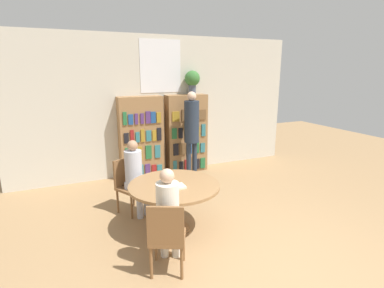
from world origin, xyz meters
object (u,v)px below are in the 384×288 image
object	(u,v)px
seated_reader_left	(136,173)
seated_reader_right	(168,211)
chair_near_camera	(167,235)
chair_left_side	(129,183)
bookshelf_left	(141,138)
librarian_standing	(192,126)
bookshelf_right	(186,134)
flower_vase	(192,80)
reading_table	(174,191)

from	to	relation	value
seated_reader_left	seated_reader_right	distance (m)	1.44
chair_near_camera	chair_left_side	bearing A→B (deg)	117.00
chair_near_camera	seated_reader_right	bearing A→B (deg)	90.00
bookshelf_left	librarian_standing	distance (m)	1.11
chair_left_side	bookshelf_right	bearing A→B (deg)	-166.17
seated_reader_right	bookshelf_left	bearing A→B (deg)	106.48
bookshelf_right	flower_vase	xyz separation A→B (m)	(0.15, 0.00, 1.19)
chair_near_camera	bookshelf_right	bearing A→B (deg)	89.24
librarian_standing	chair_near_camera	bearing A→B (deg)	-118.72
bookshelf_left	reading_table	size ratio (longest dim) A/B	1.34
bookshelf_left	bookshelf_right	size ratio (longest dim) A/B	1.00
bookshelf_left	chair_left_side	xyz separation A→B (m)	(-0.62, -1.51, -0.38)
flower_vase	reading_table	world-z (taller)	flower_vase
bookshelf_right	seated_reader_left	distance (m)	2.30
chair_near_camera	seated_reader_right	xyz separation A→B (m)	(0.08, 0.16, 0.20)
chair_near_camera	chair_left_side	xyz separation A→B (m)	(-0.05, 1.76, 0.00)
seated_reader_right	seated_reader_left	bearing A→B (deg)	117.03
reading_table	librarian_standing	bearing A→B (deg)	59.79
reading_table	bookshelf_right	bearing A→B (deg)	63.54
bookshelf_right	flower_vase	bearing A→B (deg)	1.78
seated_reader_left	reading_table	bearing A→B (deg)	90.00
flower_vase	chair_near_camera	xyz separation A→B (m)	(-1.76, -3.28, -1.57)
reading_table	seated_reader_left	bearing A→B (deg)	118.58
seated_reader_right	chair_left_side	bearing A→B (deg)	119.94
reading_table	flower_vase	bearing A→B (deg)	60.82
reading_table	chair_left_side	bearing A→B (deg)	118.58
seated_reader_left	chair_left_side	bearing A→B (deg)	-90.00
chair_near_camera	librarian_standing	world-z (taller)	librarian_standing
bookshelf_right	seated_reader_right	xyz separation A→B (m)	(-1.53, -3.11, -0.18)
seated_reader_right	reading_table	bearing A→B (deg)	90.00
reading_table	seated_reader_right	world-z (taller)	seated_reader_right
chair_left_side	seated_reader_right	bearing A→B (deg)	65.94
bookshelf_left	flower_vase	distance (m)	1.69
chair_left_side	flower_vase	bearing A→B (deg)	-168.50
bookshelf_right	chair_left_side	xyz separation A→B (m)	(-1.66, -1.51, -0.38)
reading_table	librarian_standing	world-z (taller)	librarian_standing
seated_reader_left	chair_near_camera	bearing A→B (deg)	60.09
bookshelf_right	seated_reader_right	world-z (taller)	bookshelf_right
bookshelf_right	chair_near_camera	size ratio (longest dim) A/B	1.98
chair_near_camera	seated_reader_right	world-z (taller)	seated_reader_right
seated_reader_left	seated_reader_right	xyz separation A→B (m)	(0.04, -1.44, -0.00)
bookshelf_right	reading_table	world-z (taller)	bookshelf_right
reading_table	chair_near_camera	bearing A→B (deg)	-115.42
chair_near_camera	librarian_standing	size ratio (longest dim) A/B	0.48
chair_near_camera	seated_reader_left	size ratio (longest dim) A/B	0.72
flower_vase	seated_reader_left	size ratio (longest dim) A/B	0.42
chair_left_side	seated_reader_right	distance (m)	1.61
reading_table	seated_reader_right	xyz separation A→B (m)	(-0.35, -0.73, 0.09)
bookshelf_left	bookshelf_right	bearing A→B (deg)	-0.00
flower_vase	librarian_standing	xyz separation A→B (m)	(-0.24, -0.51, -0.92)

